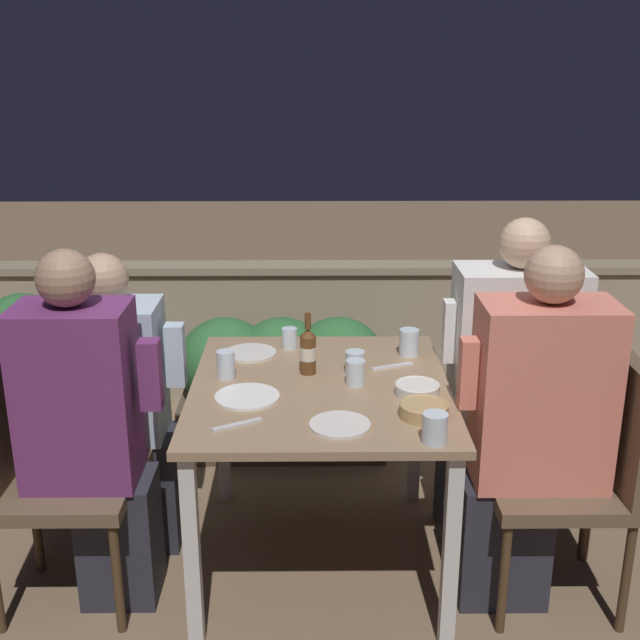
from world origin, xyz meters
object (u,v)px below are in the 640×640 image
Objects in this scene: person_purple_stripe at (91,431)px; person_blue_shirt at (123,404)px; potted_plant at (26,357)px; person_coral_top at (530,432)px; person_white_polo at (505,384)px; chair_right_far at (556,406)px; beer_bottle at (308,350)px; chair_left_near at (33,457)px; chair_right_near at (587,456)px; chair_left_far at (69,414)px.

person_purple_stripe is 0.35m from person_blue_shirt.
person_coral_top is at bearing -28.32° from potted_plant.
person_white_polo is at bearing -18.96° from potted_plant.
person_white_polo is (-0.21, 0.00, 0.10)m from chair_right_far.
beer_bottle is 0.29× the size of potted_plant.
chair_left_near is 1.76m from person_white_polo.
potted_plant is (-2.12, 1.14, -0.16)m from person_coral_top.
person_blue_shirt is 1.48× the size of potted_plant.
person_blue_shirt is 1.72m from chair_right_near.
person_blue_shirt is at bearing -178.16° from chair_right_far.
chair_left_near is 0.78× the size of person_blue_shirt.
person_purple_stripe is at bearing -158.25° from beer_bottle.
chair_right_near is at bearing -12.00° from person_blue_shirt.
chair_left_near is 0.72× the size of person_purple_stripe.
beer_bottle reaches higher than chair_right_far.
chair_right_near is at bearing -0.44° from chair_left_near.
beer_bottle reaches higher than chair_left_far.
chair_right_far is at bearing -0.00° from person_white_polo.
potted_plant is (-0.44, 0.79, -0.06)m from chair_left_far.
person_white_polo reaches higher than chair_right_far.
person_coral_top is at bearing -117.78° from chair_right_far.
chair_left_far is at bearing -180.00° from person_blue_shirt.
beer_bottle reaches higher than chair_right_near.
chair_right_near and chair_right_far have the same top height.
chair_left_far is at bearing 177.13° from beer_bottle.
chair_left_far and chair_right_far have the same top height.
beer_bottle is (-0.96, 0.31, 0.28)m from chair_right_near.
person_purple_stripe is at bearing -165.28° from person_white_polo.
person_white_polo is (0.01, 0.41, 0.00)m from person_coral_top.
person_white_polo is (1.69, 0.05, 0.10)m from chair_left_far.
person_white_polo reaches higher than person_coral_top.
beer_bottle is (-0.97, -0.10, 0.28)m from chair_right_far.
person_purple_stripe is at bearing 0.00° from chair_left_near.
chair_left_near is at bearing -94.15° from chair_left_far.
chair_left_far is at bearing -178.16° from person_white_polo.
person_coral_top is at bearing -22.27° from beer_bottle.
chair_right_near is 0.23m from person_coral_top.
chair_left_far is 0.22m from person_blue_shirt.
beer_bottle is (-0.77, -0.10, 0.18)m from person_white_polo.
person_purple_stripe is 0.99× the size of person_coral_top.
person_coral_top is (1.68, -0.36, 0.10)m from chair_left_far.
person_coral_top is at bearing -13.63° from person_blue_shirt.
chair_left_near is at bearing 179.56° from chair_right_near.
person_white_polo is at bearing 1.84° from chair_left_far.
chair_right_near is 0.71× the size of person_white_polo.
chair_left_near is 1.91m from chair_right_near.
chair_left_near reaches higher than potted_plant.
chair_left_far is 1.72m from person_coral_top.
person_blue_shirt is at bearing 166.37° from person_coral_top.
chair_right_near is (1.89, -0.36, 0.00)m from chair_left_far.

